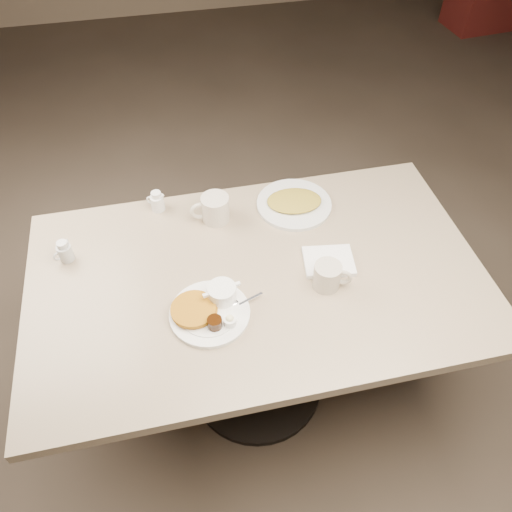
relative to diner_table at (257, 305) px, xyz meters
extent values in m
cube|color=#4C3F33|center=(0.00, 0.00, -0.59)|extent=(7.00, 8.00, 0.02)
cube|color=tan|center=(0.00, 0.00, 0.15)|extent=(1.50, 0.90, 0.04)
cylinder|color=black|center=(0.00, 0.00, -0.21)|extent=(0.14, 0.14, 0.69)
cylinder|color=black|center=(0.00, 0.00, -0.57)|extent=(0.56, 0.56, 0.03)
cylinder|color=white|center=(-0.18, -0.13, 0.18)|extent=(0.30, 0.30, 0.01)
cylinder|color=white|center=(-0.18, -0.13, 0.19)|extent=(0.22, 0.22, 0.00)
cylinder|color=#B77612|center=(-0.22, -0.11, 0.19)|extent=(0.17, 0.17, 0.01)
cylinder|color=#B77612|center=(-0.23, -0.12, 0.20)|extent=(0.17, 0.17, 0.01)
cylinder|color=white|center=(-0.13, -0.08, 0.21)|extent=(0.11, 0.11, 0.05)
cube|color=white|center=(-0.18, -0.10, 0.23)|extent=(0.02, 0.01, 0.01)
cube|color=white|center=(-0.08, -0.07, 0.23)|extent=(0.02, 0.01, 0.01)
ellipsoid|color=white|center=(-0.14, -0.08, 0.22)|extent=(0.05, 0.05, 0.03)
ellipsoid|color=white|center=(-0.12, -0.09, 0.22)|extent=(0.04, 0.04, 0.02)
cylinder|color=black|center=(-0.17, -0.18, 0.20)|extent=(0.05, 0.05, 0.04)
cylinder|color=white|center=(-0.12, -0.18, 0.20)|extent=(0.05, 0.05, 0.03)
ellipsoid|color=#FFF5B6|center=(-0.12, -0.18, 0.21)|extent=(0.03, 0.03, 0.02)
cube|color=white|center=(-0.05, -0.11, 0.19)|extent=(0.09, 0.04, 0.00)
ellipsoid|color=white|center=(-0.10, -0.11, 0.19)|extent=(0.03, 0.03, 0.01)
cylinder|color=beige|center=(0.21, -0.09, 0.21)|extent=(0.11, 0.11, 0.09)
cylinder|color=black|center=(0.21, -0.09, 0.25)|extent=(0.09, 0.09, 0.01)
torus|color=beige|center=(0.25, -0.11, 0.21)|extent=(0.06, 0.03, 0.06)
cube|color=white|center=(0.24, 0.00, 0.18)|extent=(0.18, 0.15, 0.02)
cylinder|color=beige|center=(-0.09, 0.29, 0.22)|extent=(0.10, 0.10, 0.10)
torus|color=beige|center=(-0.15, 0.29, 0.22)|extent=(0.07, 0.02, 0.07)
cylinder|color=silver|center=(-0.61, 0.21, 0.20)|extent=(0.06, 0.06, 0.06)
cylinder|color=silver|center=(-0.61, 0.21, 0.24)|extent=(0.04, 0.04, 0.02)
cone|color=silver|center=(-0.60, 0.22, 0.24)|extent=(0.02, 0.02, 0.02)
torus|color=silver|center=(-0.64, 0.19, 0.20)|extent=(0.03, 0.03, 0.04)
cylinder|color=white|center=(-0.29, 0.39, 0.20)|extent=(0.05, 0.05, 0.06)
cylinder|color=white|center=(-0.29, 0.39, 0.24)|extent=(0.04, 0.04, 0.02)
cone|color=white|center=(-0.27, 0.38, 0.24)|extent=(0.02, 0.02, 0.02)
torus|color=white|center=(-0.31, 0.40, 0.20)|extent=(0.03, 0.02, 0.04)
cylinder|color=silver|center=(0.21, 0.30, 0.18)|extent=(0.31, 0.31, 0.01)
ellipsoid|color=#AE992F|center=(0.21, 0.30, 0.19)|extent=(0.22, 0.17, 0.02)
camera|label=1|loc=(-0.23, -1.04, 1.45)|focal=35.32mm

